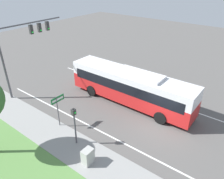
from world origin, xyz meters
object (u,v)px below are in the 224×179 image
at_px(signal_gantry, 24,42).
at_px(pedestrian_signal, 75,121).
at_px(bus, 130,85).
at_px(utility_cabinet, 88,156).
at_px(street_sign, 58,106).

relative_size(signal_gantry, pedestrian_signal, 2.34).
height_order(bus, utility_cabinet, bus).
distance_m(signal_gantry, street_sign, 8.22).
bearing_deg(signal_gantry, street_sign, -108.30).
bearing_deg(bus, pedestrian_signal, -179.37).
distance_m(bus, pedestrian_signal, 7.11).
xyz_separation_m(signal_gantry, pedestrian_signal, (-3.08, -9.77, -3.10)).
bearing_deg(street_sign, bus, -21.33).
distance_m(signal_gantry, utility_cabinet, 13.16).
relative_size(street_sign, utility_cabinet, 2.55).
xyz_separation_m(bus, signal_gantry, (-4.03, 9.69, 3.32)).
relative_size(bus, street_sign, 4.40).
relative_size(bus, signal_gantry, 1.72).
bearing_deg(utility_cabinet, signal_gantry, 71.37).
bearing_deg(pedestrian_signal, bus, 0.63).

